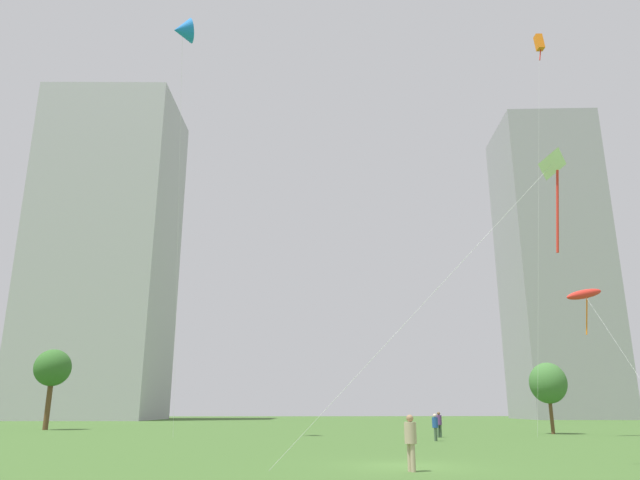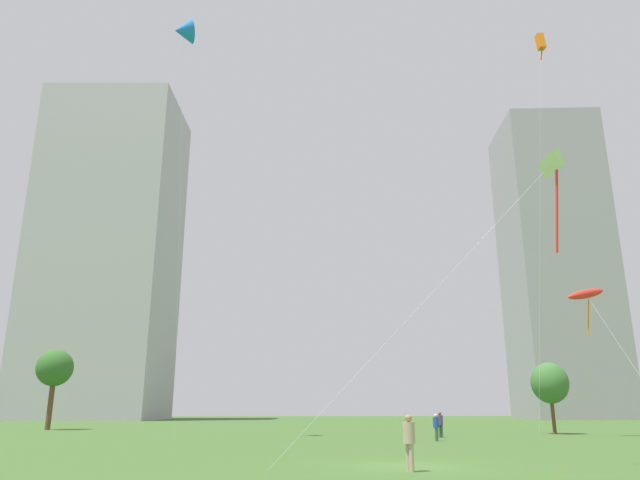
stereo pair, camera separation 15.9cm
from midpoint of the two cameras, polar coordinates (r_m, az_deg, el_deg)
The scene contains 12 objects.
ground at distance 22.98m, azimuth 8.34°, elevation -20.93°, with size 280.00×280.00×0.00m, color #3D6028.
person_standing_0 at distance 40.28m, azimuth 11.02°, elevation -17.26°, with size 0.37×0.37×1.68m.
person_standing_1 at distance 20.92m, azimuth 8.58°, elevation -18.54°, with size 0.40×0.40×1.81m.
person_standing_2 at distance 45.27m, azimuth 11.40°, elevation -17.01°, with size 0.39×0.39×1.77m.
kite_flying_0 at distance 50.67m, azimuth 24.21°, elevation -4.87°, with size 3.55×11.12×11.36m.
kite_flying_1 at distance 51.91m, azimuth -13.31°, elevation 19.20°, with size 2.34×4.48×32.76m.
kite_flying_2 at distance 58.90m, azimuth 20.46°, elevation 17.41°, with size 4.04×0.72×34.48m.
kite_flying_3 at distance 25.25m, azimuth 21.38°, elevation 5.47°, with size 11.55×1.19×11.83m.
park_tree_0 at distance 65.65m, azimuth -24.63°, elevation -11.30°, with size 3.55×3.55×7.74m.
park_tree_1 at distance 53.73m, azimuth 21.22°, elevation -12.85°, with size 3.04×3.04×5.72m.
distant_highrise_0 at distance 122.25m, azimuth -20.17°, elevation -1.14°, with size 24.37×20.84×62.81m, color #A8A8AD.
distant_highrise_1 at distance 131.89m, azimuth 21.67°, elevation -2.19°, with size 18.56×19.01×62.11m, color #939399.
Camera 1 is at (-4.75, -22.40, 2.02)m, focal length 32.91 mm.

